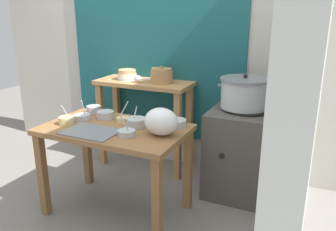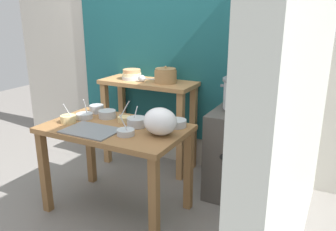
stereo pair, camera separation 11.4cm
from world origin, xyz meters
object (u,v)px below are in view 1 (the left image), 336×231
prep_bowl_4 (94,109)px  prep_bowl_7 (126,133)px  steamer_pot (244,93)px  prep_bowl_3 (136,122)px  prep_bowl_0 (82,117)px  prep_bowl_5 (105,115)px  prep_bowl_6 (176,123)px  stove_block (244,152)px  ladle (139,79)px  back_shelf_table (144,103)px  prep_bowl_2 (123,119)px  plastic_bag (161,122)px  prep_bowl_1 (66,120)px  clay_pot (162,76)px  bowl_stack_enamel (127,75)px  serving_tray (91,132)px  prep_table (115,141)px

prep_bowl_4 → prep_bowl_7: 0.64m
steamer_pot → prep_bowl_3: 0.95m
prep_bowl_3 → prep_bowl_0: bearing=-175.8°
prep_bowl_5 → prep_bowl_6: 0.61m
stove_block → prep_bowl_5: size_ratio=5.50×
prep_bowl_3 → prep_bowl_6: (0.27, 0.13, -0.01)m
ladle → steamer_pot: bearing=-2.1°
prep_bowl_5 → back_shelf_table: bearing=91.6°
prep_bowl_0 → prep_bowl_2: 0.35m
plastic_bag → prep_bowl_1: bearing=-172.9°
prep_bowl_4 → prep_bowl_5: (0.17, -0.08, -0.00)m
prep_bowl_0 → prep_bowl_1: bearing=-106.0°
back_shelf_table → prep_bowl_3: (0.35, -0.77, 0.08)m
prep_bowl_2 → prep_bowl_4: (-0.36, 0.10, 0.01)m
prep_bowl_1 → prep_bowl_7: size_ratio=1.05×
back_shelf_table → clay_pot: (0.20, 0.00, 0.29)m
bowl_stack_enamel → prep_bowl_1: size_ratio=1.21×
serving_tray → prep_bowl_6: (0.51, 0.38, 0.02)m
prep_table → prep_bowl_3: bearing=28.8°
back_shelf_table → prep_bowl_4: 0.65m
ladle → plastic_bag: bearing=-51.9°
prep_bowl_1 → back_shelf_table: bearing=79.7°
prep_bowl_0 → prep_bowl_4: bearing=96.4°
clay_pot → ladle: (-0.21, -0.07, -0.03)m
back_shelf_table → steamer_pot: 1.05m
steamer_pot → serving_tray: 1.30m
back_shelf_table → prep_bowl_7: (0.39, -0.97, 0.07)m
prep_table → clay_pot: clay_pot is taller
bowl_stack_enamel → serving_tray: 1.09m
prep_bowl_7 → prep_table: bearing=146.5°
steamer_pot → prep_bowl_6: bearing=-126.5°
prep_bowl_3 → prep_bowl_5: 0.34m
back_shelf_table → prep_bowl_1: back_shelf_table is taller
back_shelf_table → clay_pot: 0.35m
prep_bowl_5 → prep_bowl_7: size_ratio=0.90×
steamer_pot → prep_bowl_5: 1.17m
back_shelf_table → prep_bowl_4: back_shelf_table is taller
prep_bowl_1 → prep_bowl_3: bearing=18.8°
steamer_pot → prep_bowl_4: 1.29m
stove_block → clay_pot: clay_pot is taller
ladle → serving_tray: 0.98m
steamer_pot → prep_bowl_4: (-1.17, -0.51, -0.15)m
back_shelf_table → bowl_stack_enamel: bearing=-179.3°
ladle → prep_bowl_4: 0.60m
back_shelf_table → prep_bowl_1: bearing=-100.3°
stove_block → ladle: (-1.07, 0.06, 0.55)m
prep_bowl_3 → prep_bowl_2: bearing=163.3°
clay_pot → steamer_pot: bearing=-7.6°
serving_tray → prep_bowl_6: size_ratio=2.55×
ladle → serving_tray: ladle is taller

